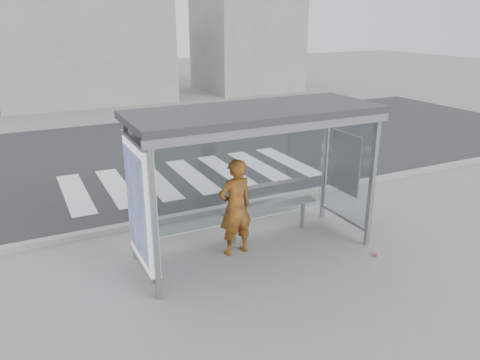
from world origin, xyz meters
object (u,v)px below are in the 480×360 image
bus_shelter (234,148)px  person (235,207)px  bench (269,206)px  soda_can (375,255)px

bus_shelter → person: bearing=47.3°
person → bench: size_ratio=0.91×
person → soda_can: 2.64m
bus_shelter → bench: size_ratio=2.18×
bus_shelter → person: (0.04, 0.05, -1.10)m
bus_shelter → soda_can: (2.22, -1.18, -1.95)m
person → soda_can: size_ratio=16.24×
bench → soda_can: 2.13m
person → bench: 1.03m
person → bus_shelter: bearing=42.1°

